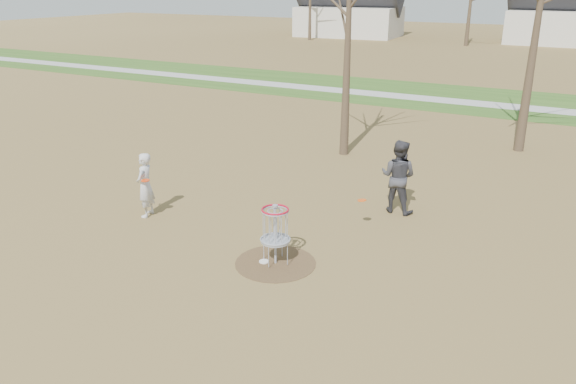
% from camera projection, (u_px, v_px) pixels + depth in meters
% --- Properties ---
extents(ground, '(160.00, 160.00, 0.00)m').
position_uv_depth(ground, '(276.00, 263.00, 12.41)').
color(ground, brown).
rests_on(ground, ground).
extents(green_band, '(160.00, 8.00, 0.01)m').
position_uv_depth(green_band, '(472.00, 99.00, 29.69)').
color(green_band, '#2D5119').
rests_on(green_band, ground).
extents(footpath, '(160.00, 1.50, 0.01)m').
position_uv_depth(footpath, '(468.00, 102.00, 28.87)').
color(footpath, '#9E9E99').
rests_on(footpath, green_band).
extents(dirt_circle, '(1.80, 1.80, 0.01)m').
position_uv_depth(dirt_circle, '(276.00, 263.00, 12.41)').
color(dirt_circle, '#47331E').
rests_on(dirt_circle, ground).
extents(player_standing, '(0.57, 0.72, 1.72)m').
position_uv_depth(player_standing, '(145.00, 185.00, 14.64)').
color(player_standing, silver).
rests_on(player_standing, ground).
extents(player_throwing, '(1.01, 0.81, 1.99)m').
position_uv_depth(player_throwing, '(398.00, 176.00, 14.89)').
color(player_throwing, '#39393E').
rests_on(player_throwing, ground).
extents(disc_grounded, '(0.22, 0.22, 0.02)m').
position_uv_depth(disc_grounded, '(264.00, 261.00, 12.44)').
color(disc_grounded, white).
rests_on(disc_grounded, dirt_circle).
extents(discs_in_play, '(5.32, 2.31, 0.35)m').
position_uv_depth(discs_in_play, '(257.00, 191.00, 14.06)').
color(discs_in_play, '#FF520D').
rests_on(discs_in_play, ground).
extents(disc_golf_basket, '(0.64, 0.64, 1.35)m').
position_uv_depth(disc_golf_basket, '(275.00, 225.00, 12.09)').
color(disc_golf_basket, '#9EA3AD').
rests_on(disc_golf_basket, ground).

